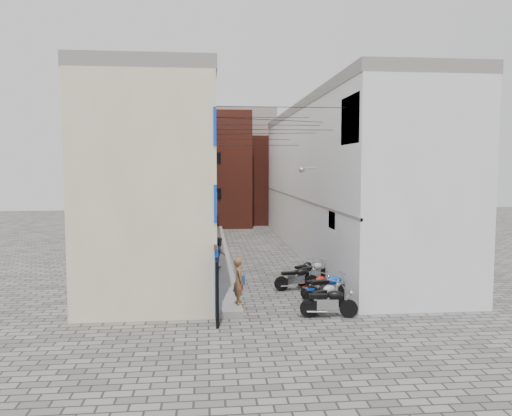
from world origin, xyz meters
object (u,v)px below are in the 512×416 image
object	(u,v)px
motorcycle_a	(329,301)
motorcycle_d	(317,284)
motorcycle_e	(297,277)
motorcycle_g	(305,269)
water_jug_near	(239,283)
red_crate	(238,287)
person_a	(239,281)
motorcycle_c	(329,286)
motorcycle_f	(314,271)
motorcycle_b	(325,296)
water_jug_far	(242,280)
person_b	(219,253)

from	to	relation	value
motorcycle_a	motorcycle_d	distance (m)	2.87
motorcycle_e	motorcycle_g	distance (m)	1.98
water_jug_near	red_crate	distance (m)	0.29
motorcycle_a	motorcycle_e	world-z (taller)	motorcycle_a
motorcycle_g	person_a	size ratio (longest dim) A/B	1.02
motorcycle_c	motorcycle_f	distance (m)	2.96
motorcycle_b	water_jug_far	bearing A→B (deg)	175.11
motorcycle_d	person_a	distance (m)	3.76
motorcycle_b	person_b	distance (m)	7.81
motorcycle_g	water_jug_near	xyz separation A→B (m)	(-3.13, -1.30, -0.27)
water_jug_near	motorcycle_d	bearing A→B (deg)	-28.15
motorcycle_a	person_b	size ratio (longest dim) A/B	1.32
motorcycle_e	person_a	bearing A→B (deg)	-50.65
motorcycle_a	motorcycle_g	size ratio (longest dim) A/B	1.16
motorcycle_g	person_b	xyz separation A→B (m)	(-3.90, 1.89, 0.51)
water_jug_far	red_crate	xyz separation A→B (m)	(-0.24, -0.91, -0.10)
water_jug_near	motorcycle_f	bearing A→B (deg)	6.69
motorcycle_a	motorcycle_g	distance (m)	5.80
motorcycle_a	motorcycle_b	distance (m)	0.81
person_b	water_jug_near	xyz separation A→B (m)	(0.77, -3.18, -0.79)
motorcycle_g	motorcycle_e	bearing A→B (deg)	-59.48
motorcycle_a	water_jug_far	xyz separation A→B (m)	(-2.69, 5.15, -0.36)
motorcycle_c	water_jug_far	xyz separation A→B (m)	(-3.16, 3.22, -0.40)
motorcycle_b	water_jug_far	distance (m)	5.16
motorcycle_c	motorcycle_d	world-z (taller)	motorcycle_c
motorcycle_d	motorcycle_e	xyz separation A→B (m)	(-0.64, 1.08, 0.09)
person_b	red_crate	size ratio (longest dim) A/B	3.83
motorcycle_g	water_jug_near	world-z (taller)	motorcycle_g
motorcycle_e	water_jug_near	world-z (taller)	motorcycle_e
motorcycle_a	water_jug_far	distance (m)	5.82
motorcycle_c	red_crate	world-z (taller)	motorcycle_c
motorcycle_a	water_jug_near	xyz separation A→B (m)	(-2.84, 4.50, -0.35)
person_a	person_b	size ratio (longest dim) A/B	1.11
motorcycle_f	person_b	size ratio (longest dim) A/B	1.32
water_jug_near	water_jug_far	bearing A→B (deg)	76.84
motorcycle_f	person_b	distance (m)	5.01
motorcycle_a	person_b	world-z (taller)	person_b
motorcycle_b	motorcycle_c	xyz separation A→B (m)	(0.41, 1.13, 0.06)
motorcycle_f	person_a	world-z (taller)	person_a
motorcycle_c	motorcycle_g	distance (m)	3.87
person_a	motorcycle_g	bearing A→B (deg)	-43.46
motorcycle_c	water_jug_far	bearing A→B (deg)	-149.35
motorcycle_a	person_a	xyz separation A→B (m)	(-3.07, 1.16, 0.52)
motorcycle_c	person_b	bearing A→B (deg)	-158.44
motorcycle_e	motorcycle_d	bearing A→B (deg)	23.57
motorcycle_d	person_a	bearing A→B (deg)	-92.25
motorcycle_c	water_jug_near	xyz separation A→B (m)	(-3.32, 2.57, -0.39)
motorcycle_d	motorcycle_e	world-z (taller)	motorcycle_e
motorcycle_c	motorcycle_f	bearing A→B (deg)	165.21
water_jug_near	motorcycle_e	bearing A→B (deg)	-12.95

